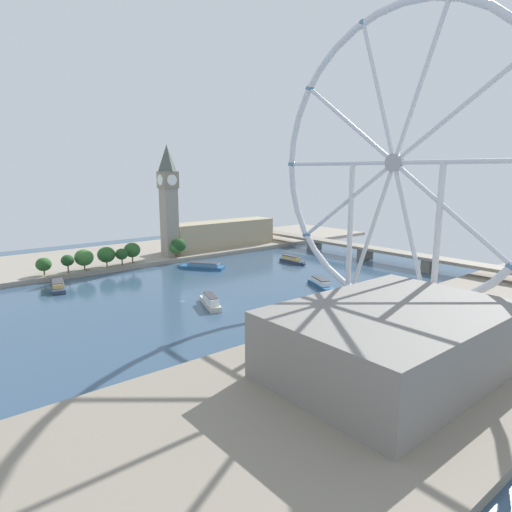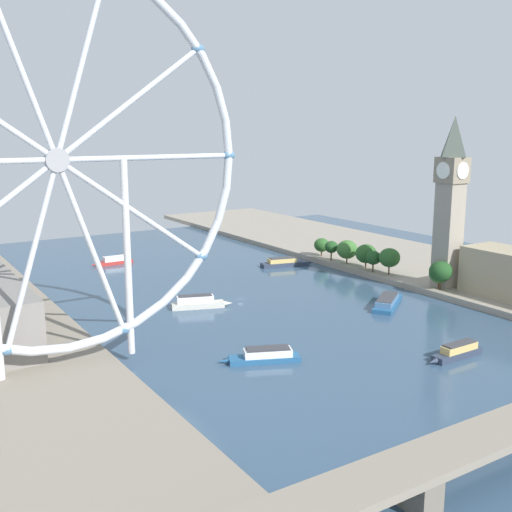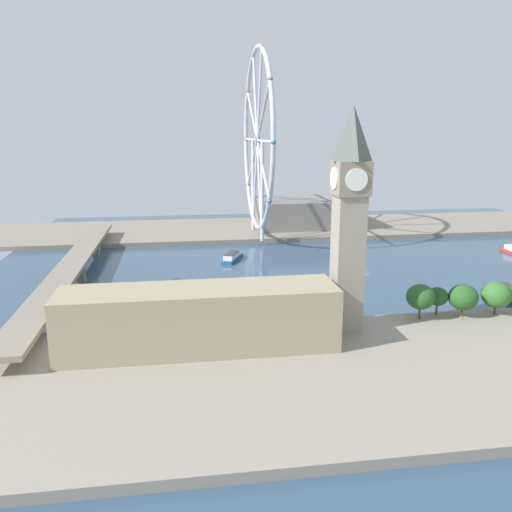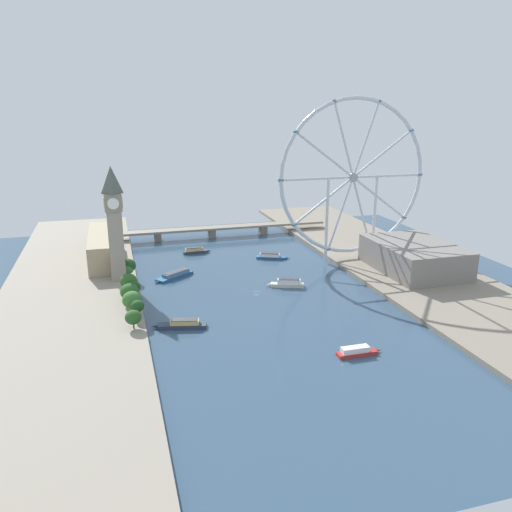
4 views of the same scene
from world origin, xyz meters
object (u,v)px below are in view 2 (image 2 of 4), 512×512
clock_tower (450,200)px  tour_boat_0 (114,261)px  tour_boat_2 (265,356)px  ferris_wheel (57,162)px  tour_boat_1 (457,352)px  tour_boat_3 (285,263)px  tour_boat_5 (198,302)px  tour_boat_4 (388,302)px

clock_tower → tour_boat_0: 190.01m
clock_tower → tour_boat_2: 133.45m
clock_tower → ferris_wheel: size_ratio=0.64×
ferris_wheel → tour_boat_1: (-116.93, 57.01, -65.74)m
tour_boat_0 → clock_tower: bearing=128.0°
tour_boat_3 → ferris_wheel: bearing=-134.8°
tour_boat_0 → tour_boat_2: size_ratio=0.88×
tour_boat_5 → tour_boat_0: bearing=109.4°
tour_boat_0 → ferris_wheel: bearing=65.8°
tour_boat_2 → tour_boat_5: tour_boat_5 is taller
tour_boat_2 → tour_boat_3: size_ratio=0.87×
tour_boat_0 → tour_boat_1: 213.82m
tour_boat_3 → tour_boat_2: bearing=-114.3°
tour_boat_0 → tour_boat_3: size_ratio=0.76×
tour_boat_3 → tour_boat_5: (80.45, 48.57, 0.39)m
tour_boat_1 → tour_boat_0: bearing=-78.0°
tour_boat_3 → tour_boat_5: 93.97m
tour_boat_3 → tour_boat_5: tour_boat_5 is taller
tour_boat_0 → tour_boat_2: tour_boat_2 is taller
clock_tower → tour_boat_5: clock_tower is taller
tour_boat_1 → tour_boat_4: size_ratio=0.77×
tour_boat_0 → tour_boat_2: bearing=87.1°
tour_boat_0 → tour_boat_1: size_ratio=1.00×
ferris_wheel → tour_boat_2: (-59.15, 24.26, -65.94)m
tour_boat_0 → tour_boat_4: size_ratio=0.77×
tour_boat_1 → tour_boat_5: (47.77, -101.91, 0.26)m
tour_boat_4 → tour_boat_1: bearing=-148.7°
tour_boat_2 → tour_boat_4: size_ratio=0.87×
tour_boat_4 → clock_tower: bearing=-32.4°
tour_boat_1 → tour_boat_5: size_ratio=0.91×
tour_boat_0 → tour_boat_1: (-48.06, 208.34, 0.22)m
tour_boat_0 → tour_boat_2: (9.71, 175.60, 0.02)m
ferris_wheel → tour_boat_2: ferris_wheel is taller
tour_boat_1 → tour_boat_4: (-25.33, -59.65, -0.30)m
clock_tower → tour_boat_3: size_ratio=2.51×
tour_boat_2 → clock_tower: bearing=-143.7°
tour_boat_2 → tour_boat_0: bearing=-70.2°
tour_boat_4 → tour_boat_5: bearing=114.3°
clock_tower → tour_boat_5: (112.97, -39.99, -42.37)m
ferris_wheel → tour_boat_3: ferris_wheel is taller
clock_tower → tour_boat_3: clock_tower is taller
ferris_wheel → tour_boat_5: size_ratio=4.71×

